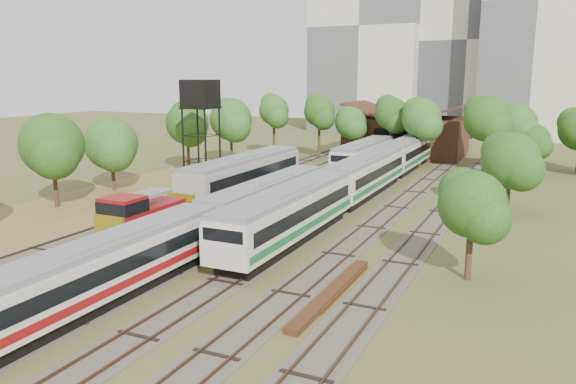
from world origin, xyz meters
The scene contains 18 objects.
ground centered at (0.00, 0.00, 0.00)m, with size 240.00×240.00×0.00m, color #475123.
dry_grass_patch centered at (-18.00, 8.00, 0.02)m, with size 14.00×60.00×0.04m, color brown.
tracks centered at (-0.67, 25.00, 0.04)m, with size 24.60×80.00×0.19m.
railcar_red_set centered at (-2.00, 7.28, 1.74)m, with size 2.67×34.58×3.30m.
railcar_green_set centered at (2.00, 29.06, 1.99)m, with size 3.04×52.07×3.76m.
railcar_rear centered at (-2.00, 41.36, 1.95)m, with size 2.98×16.08×3.69m.
shunter_locomotive centered at (-8.00, 8.36, 1.56)m, with size 2.52×8.10×3.30m.
old_grey_coach centered at (-8.00, 23.19, 2.14)m, with size 3.17×18.00×3.92m.
water_tower centered at (-14.85, 26.48, 9.17)m, with size 3.14×3.14×10.88m.
rail_pile_near centered at (8.00, 3.98, 0.17)m, with size 0.69×10.30×0.34m, color #4F2B16.
rail_pile_far centered at (8.20, 5.14, 0.12)m, with size 0.46×7.38×0.24m, color #4F2B16.
maintenance_shed centered at (-1.00, 57.98, 2.91)m, with size 16.45×11.55×7.58m.
tree_band_left centered at (-20.39, 18.46, 5.49)m, with size 8.10×54.68×8.55m.
tree_band_far centered at (6.66, 49.46, 5.83)m, with size 47.35×9.63×8.97m.
tree_band_right centered at (14.94, 29.22, 4.22)m, with size 5.65×43.04×6.75m.
tower_left centered at (-18.00, 95.00, 21.00)m, with size 22.00×16.00×42.00m, color beige.
tower_centre centered at (2.00, 100.00, 18.00)m, with size 20.00×18.00×36.00m, color beige.
tower_right centered at (14.00, 92.00, 24.00)m, with size 18.00×16.00×48.00m, color beige.
Camera 1 is at (17.56, -21.92, 11.20)m, focal length 35.00 mm.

